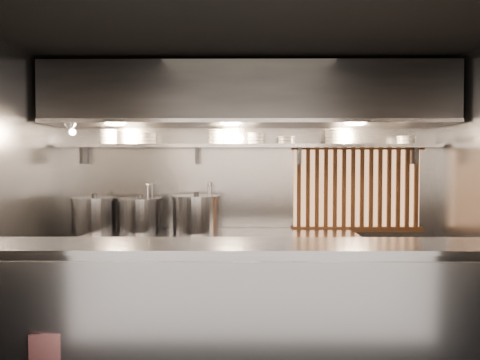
{
  "coord_description": "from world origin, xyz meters",
  "views": [
    {
      "loc": [
        -0.06,
        -4.12,
        1.67
      ],
      "look_at": [
        -0.09,
        0.55,
        1.51
      ],
      "focal_mm": 35.0,
      "sensor_mm": 36.0,
      "label": 1
    }
  ],
  "objects_px": {
    "pendant_bulb": "(240,138)",
    "stock_pot_mid": "(140,215)",
    "stock_pot_left": "(94,214)",
    "stock_pot_right": "(196,214)",
    "heat_lamp": "(71,127)"
  },
  "relations": [
    {
      "from": "pendant_bulb",
      "to": "stock_pot_right",
      "type": "distance_m",
      "value": 0.98
    },
    {
      "from": "pendant_bulb",
      "to": "stock_pot_mid",
      "type": "bearing_deg",
      "value": -176.1
    },
    {
      "from": "heat_lamp",
      "to": "stock_pot_left",
      "type": "relative_size",
      "value": 0.55
    },
    {
      "from": "heat_lamp",
      "to": "pendant_bulb",
      "type": "xyz_separation_m",
      "value": [
        1.8,
        0.35,
        -0.11
      ]
    },
    {
      "from": "stock_pot_mid",
      "to": "stock_pot_right",
      "type": "height_order",
      "value": "stock_pot_right"
    },
    {
      "from": "heat_lamp",
      "to": "stock_pot_left",
      "type": "height_order",
      "value": "heat_lamp"
    },
    {
      "from": "pendant_bulb",
      "to": "stock_pot_left",
      "type": "distance_m",
      "value": 1.86
    },
    {
      "from": "stock_pot_left",
      "to": "stock_pot_right",
      "type": "xyz_separation_m",
      "value": [
        1.16,
        -0.05,
        0.01
      ]
    },
    {
      "from": "stock_pot_left",
      "to": "stock_pot_right",
      "type": "distance_m",
      "value": 1.17
    },
    {
      "from": "pendant_bulb",
      "to": "stock_pot_right",
      "type": "xyz_separation_m",
      "value": [
        -0.49,
        -0.09,
        -0.85
      ]
    },
    {
      "from": "heat_lamp",
      "to": "stock_pot_right",
      "type": "xyz_separation_m",
      "value": [
        1.31,
        0.26,
        -0.96
      ]
    },
    {
      "from": "stock_pot_mid",
      "to": "stock_pot_right",
      "type": "xyz_separation_m",
      "value": [
        0.64,
        -0.02,
        0.02
      ]
    },
    {
      "from": "stock_pot_left",
      "to": "stock_pot_mid",
      "type": "xyz_separation_m",
      "value": [
        0.52,
        -0.03,
        -0.0
      ]
    },
    {
      "from": "pendant_bulb",
      "to": "stock_pot_left",
      "type": "xyz_separation_m",
      "value": [
        -1.65,
        -0.05,
        -0.86
      ]
    },
    {
      "from": "stock_pot_left",
      "to": "stock_pot_right",
      "type": "relative_size",
      "value": 0.91
    }
  ]
}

